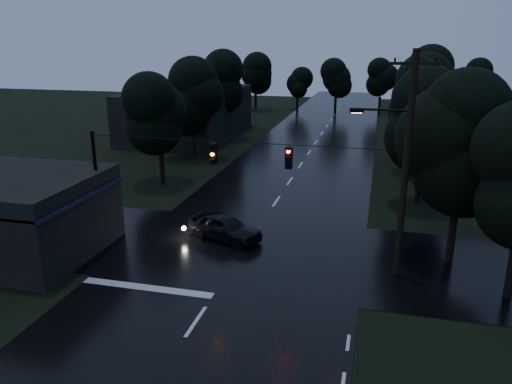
% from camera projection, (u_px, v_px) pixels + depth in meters
% --- Properties ---
extents(main_road, '(12.00, 120.00, 0.02)m').
position_uv_depth(main_road, '(301.00, 165.00, 42.23)').
color(main_road, black).
rests_on(main_road, ground).
extents(cross_street, '(60.00, 9.00, 0.02)m').
position_uv_depth(cross_street, '(244.00, 250.00, 25.57)').
color(cross_street, black).
rests_on(cross_street, ground).
extents(building_far_right, '(10.00, 14.00, 4.40)m').
position_uv_depth(building_far_right, '(473.00, 139.00, 42.03)').
color(building_far_right, black).
rests_on(building_far_right, ground).
extents(building_far_left, '(10.00, 16.00, 5.00)m').
position_uv_depth(building_far_left, '(188.00, 113.00, 54.00)').
color(building_far_left, black).
rests_on(building_far_left, ground).
extents(utility_pole_main, '(3.50, 0.30, 10.00)m').
position_uv_depth(utility_pole_main, '(404.00, 163.00, 21.36)').
color(utility_pole_main, black).
rests_on(utility_pole_main, ground).
extents(utility_pole_far, '(2.00, 0.30, 7.50)m').
position_uv_depth(utility_pole_far, '(407.00, 128.00, 37.30)').
color(utility_pole_far, black).
rests_on(utility_pole_far, ground).
extents(anchor_pole_left, '(0.18, 0.18, 6.00)m').
position_uv_depth(anchor_pole_left, '(97.00, 189.00, 25.49)').
color(anchor_pole_left, black).
rests_on(anchor_pole_left, ground).
extents(span_signals, '(15.00, 0.37, 1.12)m').
position_uv_depth(span_signals, '(249.00, 155.00, 22.94)').
color(span_signals, black).
rests_on(span_signals, ground).
extents(tree_corner_near, '(4.48, 4.48, 9.44)m').
position_uv_depth(tree_corner_near, '(464.00, 140.00, 22.39)').
color(tree_corner_near, black).
rests_on(tree_corner_near, ground).
extents(tree_left_a, '(3.92, 3.92, 8.26)m').
position_uv_depth(tree_left_a, '(159.00, 113.00, 35.35)').
color(tree_left_a, black).
rests_on(tree_left_a, ground).
extents(tree_left_b, '(4.20, 4.20, 8.85)m').
position_uv_depth(tree_left_b, '(192.00, 95.00, 42.79)').
color(tree_left_b, black).
rests_on(tree_left_b, ground).
extents(tree_left_c, '(4.48, 4.48, 9.44)m').
position_uv_depth(tree_left_c, '(221.00, 81.00, 52.07)').
color(tree_left_c, black).
rests_on(tree_left_c, ground).
extents(tree_right_a, '(4.20, 4.20, 8.85)m').
position_uv_depth(tree_right_a, '(425.00, 118.00, 31.06)').
color(tree_right_a, black).
rests_on(tree_right_a, ground).
extents(tree_right_b, '(4.48, 4.48, 9.44)m').
position_uv_depth(tree_right_b, '(426.00, 97.00, 38.22)').
color(tree_right_b, black).
rests_on(tree_right_b, ground).
extents(tree_right_c, '(4.76, 4.76, 10.03)m').
position_uv_depth(tree_right_c, '(426.00, 81.00, 47.23)').
color(tree_right_c, black).
rests_on(tree_right_c, ground).
extents(car, '(4.50, 2.98, 1.42)m').
position_uv_depth(car, '(225.00, 227.00, 26.63)').
color(car, black).
rests_on(car, ground).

